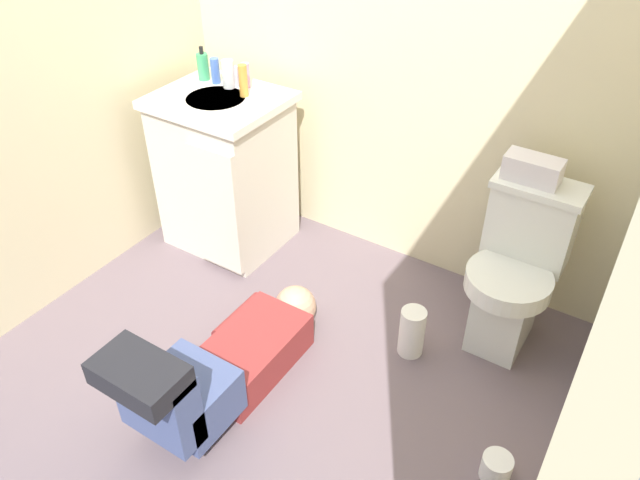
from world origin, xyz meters
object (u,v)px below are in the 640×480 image
vanity_cabinet (226,171)px  bottle_pink (245,75)px  soap_dispenser (203,66)px  bottle_blue (215,71)px  tissue_box (533,169)px  toilet_paper_roll (496,468)px  person_plumber (220,365)px  faucet (236,76)px  toilet (516,271)px  bottle_clear (228,74)px  paper_towel_roll (412,332)px  bottle_amber (243,81)px

vanity_cabinet → bottle_pink: bottle_pink is taller
vanity_cabinet → soap_dispenser: (-0.19, 0.13, 0.47)m
bottle_blue → tissue_box: bearing=1.9°
tissue_box → toilet_paper_roll: 1.13m
person_plumber → faucet: bearing=123.2°
toilet → vanity_cabinet: 1.49m
faucet → bottle_blue: size_ratio=0.80×
toilet → bottle_pink: size_ratio=6.31×
bottle_blue → toilet_paper_roll: (1.83, -0.75, -0.83)m
toilet → bottle_pink: bottle_pink is taller
vanity_cabinet → bottle_pink: (0.04, 0.16, 0.46)m
bottle_clear → paper_towel_roll: 1.48m
bottle_pink → paper_towel_roll: size_ratio=0.51×
faucet → tissue_box: faucet is taller
toilet_paper_roll → bottle_amber: bearing=156.5°
person_plumber → bottle_amber: bottle_amber is taller
vanity_cabinet → bottle_amber: 0.49m
bottle_amber → person_plumber: bearing=-59.2°
faucet → bottle_clear: size_ratio=0.75×
vanity_cabinet → bottle_amber: size_ratio=5.45×
toilet → faucet: faucet is taller
bottle_blue → bottle_clear: 0.09m
vanity_cabinet → tissue_box: tissue_box is taller
bottle_clear → toilet_paper_roll: bearing=-23.1°
tissue_box → bottle_blue: bottle_blue is taller
bottle_pink → toilet_paper_roll: bottle_pink is taller
vanity_cabinet → bottle_pink: size_ratio=6.90×
soap_dispenser → bottle_blue: (0.08, -0.00, -0.01)m
tissue_box → person_plumber: bearing=-127.1°
soap_dispenser → person_plumber: bearing=-49.3°
bottle_amber → soap_dispenser: bearing=170.2°
soap_dispenser → bottle_blue: 0.08m
vanity_cabinet → toilet_paper_roll: bearing=-20.1°
paper_towel_roll → faucet: bearing=162.2°
toilet_paper_roll → paper_towel_roll: bearing=143.5°
tissue_box → bottle_clear: size_ratio=1.65×
bottle_clear → bottle_amber: bottle_amber is taller
bottle_amber → toilet_paper_roll: bearing=-23.5°
person_plumber → paper_towel_roll: bearing=49.8°
faucet → tissue_box: bearing=1.1°
toilet → tissue_box: bearing=116.4°
toilet → person_plumber: size_ratio=0.70×
bottle_pink → bottle_amber: (0.06, -0.09, 0.02)m
vanity_cabinet → faucet: (-0.00, 0.15, 0.45)m
toilet → bottle_blue: size_ratio=6.03×
person_plumber → bottle_clear: size_ratio=7.99×
bottle_pink → bottle_blue: bearing=-165.0°
bottle_amber → faucet: bearing=145.2°
tissue_box → bottle_clear: bottle_clear is taller
tissue_box → faucet: bearing=-178.9°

